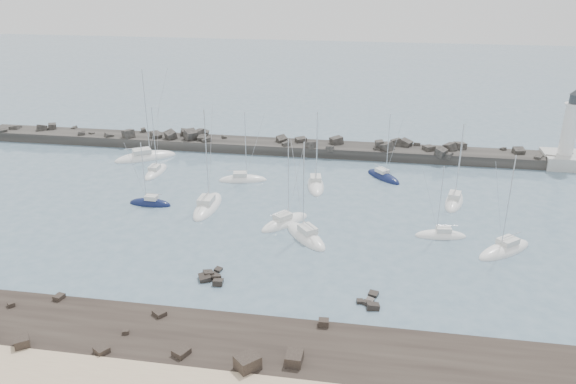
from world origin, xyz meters
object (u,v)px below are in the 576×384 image
object	(u,v)px
sailboat_4	(243,180)
sailboat_13	(145,158)
sailboat_2	(150,204)
sailboat_3	(208,207)
sailboat_1	(156,172)
sailboat_10	(454,202)
sailboat_11	(504,250)
sailboat_9	(441,236)
sailboat_5	(306,237)
sailboat_6	(316,186)
sailboat_8	(383,177)
lighthouse	(566,149)
sailboat_7	(285,223)

from	to	relation	value
sailboat_4	sailboat_13	size ratio (longest dim) A/B	0.71
sailboat_2	sailboat_3	bearing A→B (deg)	1.51
sailboat_1	sailboat_10	size ratio (longest dim) A/B	0.93
sailboat_10	sailboat_11	world-z (taller)	sailboat_11
sailboat_3	sailboat_13	world-z (taller)	sailboat_13
sailboat_2	sailboat_9	xyz separation A→B (m)	(42.26, -3.76, -0.01)
sailboat_9	sailboat_10	world-z (taller)	sailboat_10
sailboat_5	sailboat_9	size ratio (longest dim) A/B	1.32
sailboat_6	sailboat_10	bearing A→B (deg)	-8.26
sailboat_9	sailboat_4	bearing A→B (deg)	153.11
sailboat_9	sailboat_1	bearing A→B (deg)	160.16
sailboat_8	sailboat_9	size ratio (longest dim) A/B	1.12
sailboat_5	sailboat_13	bearing A→B (deg)	141.26
sailboat_8	sailboat_13	xyz separation A→B (m)	(-43.65, 2.89, 0.02)
sailboat_1	lighthouse	bearing A→B (deg)	12.27
lighthouse	sailboat_9	xyz separation A→B (m)	(-23.86, -32.12, -2.96)
sailboat_1	sailboat_4	distance (m)	15.75
sailboat_2	sailboat_4	size ratio (longest dim) A/B	0.84
sailboat_7	sailboat_10	xyz separation A→B (m)	(24.10, 11.43, 0.02)
sailboat_1	sailboat_2	distance (m)	13.74
sailboat_7	sailboat_11	bearing A→B (deg)	-6.66
sailboat_1	sailboat_10	distance (m)	49.77
sailboat_8	sailboat_9	xyz separation A→B (m)	(7.72, -20.86, -0.00)
sailboat_3	sailboat_6	distance (m)	18.49
sailboat_1	sailboat_5	xyz separation A→B (m)	(28.92, -20.11, 0.03)
sailboat_1	sailboat_8	bearing A→B (deg)	5.96
sailboat_5	sailboat_7	xyz separation A→B (m)	(-3.49, 3.77, -0.01)
lighthouse	sailboat_8	world-z (taller)	lighthouse
sailboat_7	sailboat_10	bearing A→B (deg)	25.37
sailboat_3	sailboat_6	world-z (taller)	sailboat_3
sailboat_13	sailboat_3	bearing A→B (deg)	-47.65
sailboat_4	sailboat_5	distance (m)	23.11
sailboat_4	sailboat_9	distance (m)	34.60
sailboat_2	sailboat_5	xyz separation A→B (m)	(24.61, -7.07, 0.02)
sailboat_1	sailboat_9	distance (m)	49.51
sailboat_6	sailboat_10	world-z (taller)	sailboat_6
sailboat_3	sailboat_5	distance (m)	17.33
sailboat_6	sailboat_9	distance (m)	23.84
sailboat_8	sailboat_13	world-z (taller)	sailboat_13
sailboat_6	sailboat_13	xyz separation A→B (m)	(-32.85, 8.74, 0.00)
sailboat_7	sailboat_11	xyz separation A→B (m)	(28.73, -3.36, -0.00)
lighthouse	sailboat_13	bearing A→B (deg)	-173.65
sailboat_7	sailboat_11	world-z (taller)	sailboat_11
sailboat_3	sailboat_9	bearing A→B (deg)	-6.82
sailboat_5	sailboat_7	world-z (taller)	sailboat_5
sailboat_8	sailboat_10	world-z (taller)	sailboat_10
lighthouse	sailboat_4	xyz separation A→B (m)	(-54.72, -16.47, -2.96)
sailboat_3	sailboat_10	xyz separation A→B (m)	(36.33, 7.90, 0.00)
sailboat_1	sailboat_9	bearing A→B (deg)	-19.84
sailboat_5	sailboat_8	distance (m)	26.13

